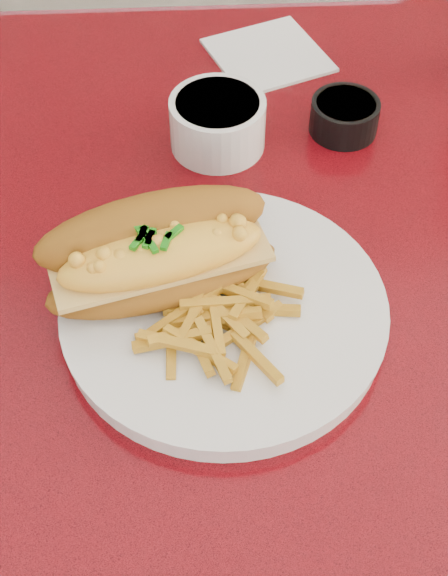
{
  "coord_description": "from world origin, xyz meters",
  "views": [
    {
      "loc": [
        -0.11,
        -0.48,
        1.29
      ],
      "look_at": [
        -0.09,
        -0.08,
        0.81
      ],
      "focal_mm": 50.0,
      "sensor_mm": 36.0,
      "label": 1
    }
  ],
  "objects_px": {
    "mac_hoagie": "(158,253)",
    "dinner_plate": "(224,312)",
    "diner_table": "(307,348)",
    "fork": "(214,258)",
    "gravy_ramekin": "(218,122)",
    "booth_bench_far": "(246,110)",
    "sauce_cup_right": "(345,115)"
  },
  "relations": [
    {
      "from": "mac_hoagie",
      "to": "dinner_plate",
      "type": "bearing_deg",
      "value": -43.98
    },
    {
      "from": "diner_table",
      "to": "fork",
      "type": "relative_size",
      "value": 9.4
    },
    {
      "from": "gravy_ramekin",
      "to": "fork",
      "type": "bearing_deg",
      "value": -93.76
    },
    {
      "from": "booth_bench_far",
      "to": "sauce_cup_right",
      "type": "bearing_deg",
      "value": -86.42
    },
    {
      "from": "diner_table",
      "to": "sauce_cup_right",
      "type": "relative_size",
      "value": 16.07
    },
    {
      "from": "mac_hoagie",
      "to": "gravy_ramekin",
      "type": "height_order",
      "value": "mac_hoagie"
    },
    {
      "from": "dinner_plate",
      "to": "gravy_ramekin",
      "type": "distance_m",
      "value": 0.22
    },
    {
      "from": "sauce_cup_right",
      "to": "mac_hoagie",
      "type": "bearing_deg",
      "value": -131.34
    },
    {
      "from": "diner_table",
      "to": "dinner_plate",
      "type": "xyz_separation_m",
      "value": [
        -0.09,
        -0.08,
        0.17
      ]
    },
    {
      "from": "booth_bench_far",
      "to": "fork",
      "type": "distance_m",
      "value": 0.98
    },
    {
      "from": "sauce_cup_right",
      "to": "gravy_ramekin",
      "type": "bearing_deg",
      "value": -173.14
    },
    {
      "from": "diner_table",
      "to": "mac_hoagie",
      "type": "relative_size",
      "value": 5.97
    },
    {
      "from": "booth_bench_far",
      "to": "sauce_cup_right",
      "type": "xyz_separation_m",
      "value": [
        0.04,
        -0.66,
        0.5
      ]
    },
    {
      "from": "diner_table",
      "to": "dinner_plate",
      "type": "relative_size",
      "value": 3.98
    },
    {
      "from": "gravy_ramekin",
      "to": "sauce_cup_right",
      "type": "xyz_separation_m",
      "value": [
        0.13,
        0.02,
        -0.01
      ]
    },
    {
      "from": "booth_bench_far",
      "to": "dinner_plate",
      "type": "distance_m",
      "value": 1.02
    },
    {
      "from": "mac_hoagie",
      "to": "sauce_cup_right",
      "type": "bearing_deg",
      "value": 33.34
    },
    {
      "from": "dinner_plate",
      "to": "gravy_ramekin",
      "type": "height_order",
      "value": "gravy_ramekin"
    },
    {
      "from": "diner_table",
      "to": "mac_hoagie",
      "type": "distance_m",
      "value": 0.26
    },
    {
      "from": "diner_table",
      "to": "mac_hoagie",
      "type": "bearing_deg",
      "value": -158.49
    },
    {
      "from": "booth_bench_far",
      "to": "mac_hoagie",
      "type": "distance_m",
      "value": 1.03
    },
    {
      "from": "dinner_plate",
      "to": "sauce_cup_right",
      "type": "height_order",
      "value": "sauce_cup_right"
    },
    {
      "from": "booth_bench_far",
      "to": "dinner_plate",
      "type": "relative_size",
      "value": 3.88
    },
    {
      "from": "dinner_plate",
      "to": "mac_hoagie",
      "type": "distance_m",
      "value": 0.07
    },
    {
      "from": "diner_table",
      "to": "booth_bench_far",
      "type": "bearing_deg",
      "value": 90.0
    },
    {
      "from": "booth_bench_far",
      "to": "sauce_cup_right",
      "type": "height_order",
      "value": "booth_bench_far"
    },
    {
      "from": "booth_bench_far",
      "to": "gravy_ramekin",
      "type": "relative_size",
      "value": 11.26
    },
    {
      "from": "dinner_plate",
      "to": "mac_hoagie",
      "type": "xyz_separation_m",
      "value": [
        -0.05,
        0.03,
        0.04
      ]
    },
    {
      "from": "gravy_ramekin",
      "to": "sauce_cup_right",
      "type": "bearing_deg",
      "value": 6.86
    },
    {
      "from": "dinner_plate",
      "to": "fork",
      "type": "height_order",
      "value": "same"
    },
    {
      "from": "gravy_ramekin",
      "to": "diner_table",
      "type": "bearing_deg",
      "value": -57.98
    },
    {
      "from": "diner_table",
      "to": "gravy_ramekin",
      "type": "relative_size",
      "value": 11.54
    }
  ]
}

